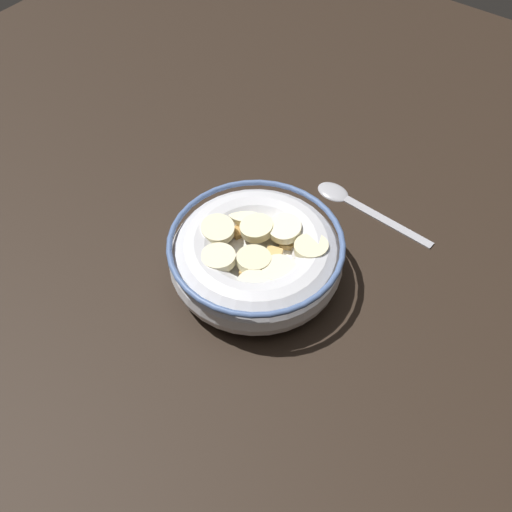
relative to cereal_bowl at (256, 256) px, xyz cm
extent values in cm
cube|color=black|center=(0.00, 0.00, -3.96)|extent=(130.94, 130.94, 2.00)
cylinder|color=silver|center=(0.00, 0.00, -2.66)|extent=(9.69, 9.69, 0.60)
torus|color=silver|center=(0.00, 0.00, -0.27)|extent=(17.62, 17.62, 5.37)
torus|color=#4C6699|center=(0.00, 0.00, 2.12)|extent=(17.69, 17.69, 0.60)
cylinder|color=white|center=(0.00, 0.00, 0.17)|extent=(14.39, 14.39, 0.40)
cube|color=#AD7F42|center=(-3.82, -0.01, 0.93)|extent=(2.01, 2.06, 0.94)
cube|color=tan|center=(1.80, 2.90, 0.74)|extent=(2.18, 2.19, 0.81)
cube|color=tan|center=(3.38, -1.41, 0.84)|extent=(2.12, 2.09, 0.83)
cube|color=#B78947|center=(-5.03, 1.85, 0.89)|extent=(2.03, 2.09, 0.93)
cube|color=#B78947|center=(-3.66, -4.39, 0.88)|extent=(2.23, 2.21, 0.89)
cube|color=#AD7F42|center=(-0.29, -0.83, 0.92)|extent=(2.12, 2.15, 0.88)
cube|color=#B78947|center=(1.02, -2.47, 0.80)|extent=(2.00, 2.05, 0.94)
cube|color=tan|center=(1.61, 0.73, 0.72)|extent=(2.02, 2.00, 0.77)
cube|color=tan|center=(-0.24, 3.54, 0.93)|extent=(2.21, 2.18, 0.88)
cube|color=tan|center=(-0.01, -6.18, 0.80)|extent=(1.73, 1.79, 0.89)
cube|color=#B78947|center=(4.14, 2.70, 0.73)|extent=(1.91, 1.96, 0.86)
cube|color=#AD7F42|center=(5.29, 0.95, 0.75)|extent=(2.22, 2.19, 0.89)
cube|color=#AD7F42|center=(-5.93, -1.89, 0.79)|extent=(2.26, 2.24, 0.91)
cube|color=#AD7F42|center=(-4.05, -1.61, 0.84)|extent=(2.29, 2.27, 0.91)
cube|color=tan|center=(-2.01, 3.69, 0.91)|extent=(2.11, 2.08, 0.85)
cube|color=#AD7F42|center=(-3.13, 1.24, 0.69)|extent=(2.11, 2.08, 0.82)
cylinder|color=beige|center=(-1.26, 1.81, 1.82)|extent=(4.84, 4.80, 1.38)
cylinder|color=#F9EFC6|center=(3.56, -1.07, 1.54)|extent=(4.47, 4.49, 1.02)
cylinder|color=#F4EABC|center=(-1.88, -3.59, 1.88)|extent=(4.75, 4.74, 1.12)
cylinder|color=#F9EFC6|center=(1.15, 3.32, 2.00)|extent=(3.75, 3.81, 1.35)
cylinder|color=#F4EABC|center=(-4.21, -0.81, 1.98)|extent=(4.21, 4.17, 1.33)
cylinder|color=#F9EFC6|center=(2.82, -4.05, 1.56)|extent=(4.84, 4.82, 1.23)
cylinder|color=#F9EFC6|center=(-4.18, 3.00, 1.54)|extent=(4.69, 4.63, 1.60)
cylinder|color=beige|center=(0.88, -1.55, 1.61)|extent=(4.00, 4.03, 1.24)
cylinder|color=beige|center=(4.65, 2.84, 1.93)|extent=(3.67, 3.64, 1.33)
ellipsoid|color=#A5A5AD|center=(-0.23, 15.23, -2.56)|extent=(4.12, 3.01, 0.80)
cube|color=#A5A5AD|center=(7.44, 14.80, -2.78)|extent=(11.43, 1.63, 0.36)
camera|label=1|loc=(22.67, -30.36, 46.46)|focal=41.61mm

